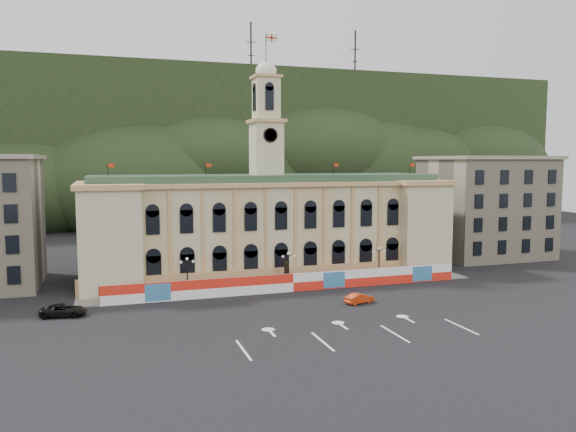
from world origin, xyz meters
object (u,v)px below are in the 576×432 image
object	(u,v)px
lamp_center	(288,267)
red_sedan	(359,298)
statue	(286,279)
black_suv	(63,310)

from	to	relation	value
lamp_center	red_sedan	bearing A→B (deg)	-60.88
statue	black_suv	size ratio (longest dim) A/B	0.69
statue	black_suv	world-z (taller)	statue
lamp_center	black_suv	bearing A→B (deg)	-169.34
statue	lamp_center	size ratio (longest dim) A/B	0.72
statue	lamp_center	bearing A→B (deg)	-90.00
red_sedan	black_suv	xyz separation A→B (m)	(-34.77, 5.09, 0.07)
red_sedan	black_suv	size ratio (longest dim) A/B	0.76
lamp_center	red_sedan	distance (m)	12.30
black_suv	red_sedan	bearing A→B (deg)	-89.34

